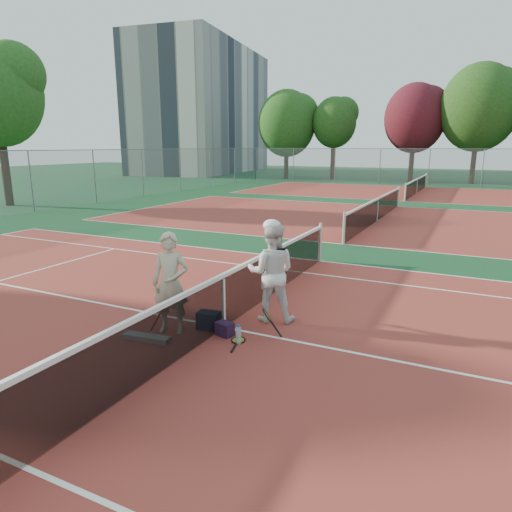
{
  "coord_description": "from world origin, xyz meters",
  "views": [
    {
      "loc": [
        3.91,
        -6.7,
        3.21
      ],
      "look_at": [
        0.0,
        1.33,
        1.05
      ],
      "focal_mm": 32.0,
      "sensor_mm": 36.0,
      "label": 1
    }
  ],
  "objects_px": {
    "sports_bag_navy": "(209,320)",
    "water_bottle": "(239,336)",
    "net_main": "(224,301)",
    "apartment_block": "(204,111)",
    "player_b": "(271,273)",
    "player_a": "(171,283)",
    "racket_red": "(164,316)",
    "racket_black_held": "(267,323)",
    "racket_spare": "(238,340)",
    "sports_bag_purple": "(225,329)"
  },
  "relations": [
    {
      "from": "player_a",
      "to": "net_main",
      "type": "bearing_deg",
      "value": 20.22
    },
    {
      "from": "player_b",
      "to": "racket_spare",
      "type": "xyz_separation_m",
      "value": [
        -0.1,
        -1.13,
        -0.92
      ]
    },
    {
      "from": "racket_red",
      "to": "sports_bag_purple",
      "type": "bearing_deg",
      "value": -17.74
    },
    {
      "from": "racket_black_held",
      "to": "sports_bag_navy",
      "type": "distance_m",
      "value": 1.12
    },
    {
      "from": "player_a",
      "to": "racket_black_held",
      "type": "bearing_deg",
      "value": 0.11
    },
    {
      "from": "apartment_block",
      "to": "racket_black_held",
      "type": "xyz_separation_m",
      "value": [
        28.89,
        -44.06,
        -7.24
      ]
    },
    {
      "from": "racket_spare",
      "to": "sports_bag_purple",
      "type": "height_order",
      "value": "sports_bag_purple"
    },
    {
      "from": "net_main",
      "to": "sports_bag_navy",
      "type": "height_order",
      "value": "net_main"
    },
    {
      "from": "player_b",
      "to": "sports_bag_purple",
      "type": "relative_size",
      "value": 6.27
    },
    {
      "from": "player_a",
      "to": "racket_red",
      "type": "bearing_deg",
      "value": 169.61
    },
    {
      "from": "player_a",
      "to": "water_bottle",
      "type": "xyz_separation_m",
      "value": [
        1.31,
        0.04,
        -0.74
      ]
    },
    {
      "from": "player_b",
      "to": "racket_red",
      "type": "distance_m",
      "value": 2.1
    },
    {
      "from": "sports_bag_navy",
      "to": "water_bottle",
      "type": "height_order",
      "value": "sports_bag_navy"
    },
    {
      "from": "player_b",
      "to": "racket_red",
      "type": "height_order",
      "value": "player_b"
    },
    {
      "from": "player_b",
      "to": "sports_bag_navy",
      "type": "height_order",
      "value": "player_b"
    },
    {
      "from": "player_b",
      "to": "racket_spare",
      "type": "bearing_deg",
      "value": 65.4
    },
    {
      "from": "player_a",
      "to": "water_bottle",
      "type": "distance_m",
      "value": 1.5
    },
    {
      "from": "sports_bag_purple",
      "to": "water_bottle",
      "type": "xyz_separation_m",
      "value": [
        0.38,
        -0.21,
        0.03
      ]
    },
    {
      "from": "racket_black_held",
      "to": "apartment_block",
      "type": "bearing_deg",
      "value": -86.14
    },
    {
      "from": "sports_bag_navy",
      "to": "water_bottle",
      "type": "xyz_separation_m",
      "value": [
        0.8,
        -0.36,
        -0.01
      ]
    },
    {
      "from": "apartment_block",
      "to": "player_a",
      "type": "height_order",
      "value": "apartment_block"
    },
    {
      "from": "racket_red",
      "to": "racket_black_held",
      "type": "distance_m",
      "value": 1.86
    },
    {
      "from": "player_b",
      "to": "racket_red",
      "type": "bearing_deg",
      "value": 20.89
    },
    {
      "from": "racket_spare",
      "to": "sports_bag_navy",
      "type": "distance_m",
      "value": 0.79
    },
    {
      "from": "racket_red",
      "to": "apartment_block",
      "type": "bearing_deg",
      "value": 89.92
    },
    {
      "from": "sports_bag_navy",
      "to": "sports_bag_purple",
      "type": "relative_size",
      "value": 1.33
    },
    {
      "from": "racket_black_held",
      "to": "racket_spare",
      "type": "bearing_deg",
      "value": 12.69
    },
    {
      "from": "player_a",
      "to": "sports_bag_navy",
      "type": "bearing_deg",
      "value": 21.73
    },
    {
      "from": "apartment_block",
      "to": "water_bottle",
      "type": "bearing_deg",
      "value": -57.3
    },
    {
      "from": "racket_red",
      "to": "sports_bag_navy",
      "type": "xyz_separation_m",
      "value": [
        0.68,
        0.42,
        -0.11
      ]
    },
    {
      "from": "net_main",
      "to": "apartment_block",
      "type": "bearing_deg",
      "value": 122.47
    },
    {
      "from": "apartment_block",
      "to": "water_bottle",
      "type": "distance_m",
      "value": 53.4
    },
    {
      "from": "player_a",
      "to": "racket_spare",
      "type": "distance_m",
      "value": 1.53
    },
    {
      "from": "racket_black_held",
      "to": "racket_red",
      "type": "bearing_deg",
      "value": -13.68
    },
    {
      "from": "player_a",
      "to": "sports_bag_purple",
      "type": "xyz_separation_m",
      "value": [
        0.92,
        0.25,
        -0.77
      ]
    },
    {
      "from": "apartment_block",
      "to": "sports_bag_purple",
      "type": "bearing_deg",
      "value": -57.53
    },
    {
      "from": "racket_red",
      "to": "sports_bag_purple",
      "type": "distance_m",
      "value": 1.14
    },
    {
      "from": "net_main",
      "to": "player_a",
      "type": "bearing_deg",
      "value": -143.2
    },
    {
      "from": "player_b",
      "to": "racket_black_held",
      "type": "relative_size",
      "value": 3.56
    },
    {
      "from": "racket_black_held",
      "to": "sports_bag_purple",
      "type": "xyz_separation_m",
      "value": [
        -0.7,
        -0.24,
        -0.14
      ]
    },
    {
      "from": "racket_spare",
      "to": "water_bottle",
      "type": "distance_m",
      "value": 0.18
    },
    {
      "from": "racket_red",
      "to": "racket_spare",
      "type": "height_order",
      "value": "racket_red"
    },
    {
      "from": "water_bottle",
      "to": "racket_black_held",
      "type": "bearing_deg",
      "value": 54.75
    },
    {
      "from": "sports_bag_purple",
      "to": "sports_bag_navy",
      "type": "bearing_deg",
      "value": 160.04
    },
    {
      "from": "sports_bag_navy",
      "to": "player_a",
      "type": "bearing_deg",
      "value": -141.69
    },
    {
      "from": "player_a",
      "to": "sports_bag_navy",
      "type": "xyz_separation_m",
      "value": [
        0.51,
        0.4,
        -0.74
      ]
    },
    {
      "from": "apartment_block",
      "to": "player_a",
      "type": "bearing_deg",
      "value": -58.53
    },
    {
      "from": "apartment_block",
      "to": "player_b",
      "type": "bearing_deg",
      "value": -56.53
    },
    {
      "from": "player_a",
      "to": "player_b",
      "type": "relative_size",
      "value": 0.96
    },
    {
      "from": "player_a",
      "to": "sports_bag_navy",
      "type": "relative_size",
      "value": 4.54
    }
  ]
}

